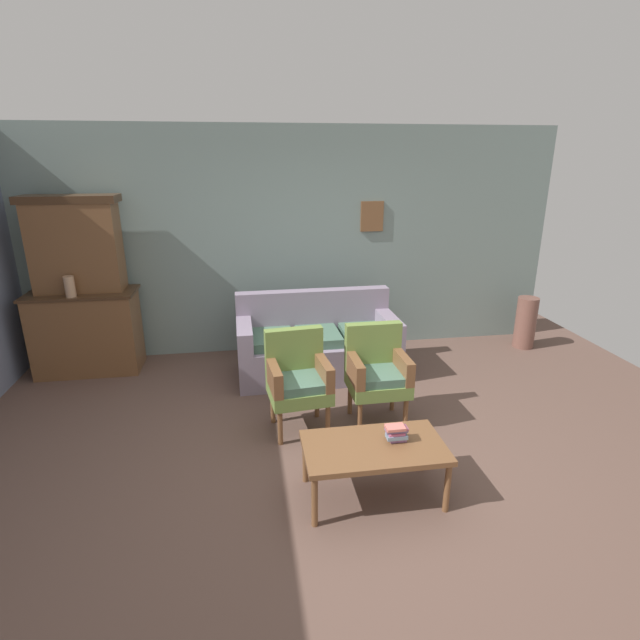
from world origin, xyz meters
The scene contains 11 objects.
ground_plane centered at (0.00, 0.00, 0.00)m, with size 7.68×7.68×0.00m, color brown.
wall_back_with_decor centered at (0.00, 2.63, 1.35)m, with size 6.40×0.09×2.70m.
side_cabinet centered at (-2.45, 2.25, 0.47)m, with size 1.16×0.55×0.93m.
cabinet_upper_hutch centered at (-2.45, 2.33, 1.45)m, with size 0.99×0.38×1.03m.
vase_on_cabinet centered at (-2.49, 2.06, 1.04)m, with size 0.11×0.11×0.23m, color tan.
floral_couch centered at (0.10, 1.77, 0.33)m, with size 1.77×0.83×0.90m.
armchair_near_cabinet centered at (-0.25, 0.63, 0.50)m, with size 0.57×0.54×0.90m.
armchair_row_middle centered at (0.48, 0.66, 0.50)m, with size 0.53×0.50×0.90m.
coffee_table centered at (0.18, -0.40, 0.38)m, with size 1.00×0.56×0.42m.
book_stack_on_table centered at (0.34, -0.36, 0.49)m, with size 0.16×0.11×0.12m.
floor_vase_by_wall centered at (2.85, 2.15, 0.33)m, with size 0.26×0.26×0.66m, color brown.
Camera 1 is at (-0.66, -3.28, 2.35)m, focal length 27.51 mm.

